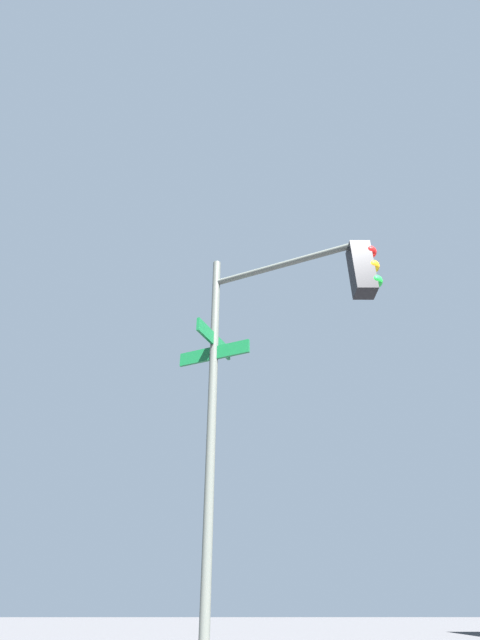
{
  "coord_description": "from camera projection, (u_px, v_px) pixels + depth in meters",
  "views": [
    {
      "loc": [
        -1.49,
        -6.81,
        1.45
      ],
      "look_at": [
        -7.25,
        -6.79,
        5.02
      ],
      "focal_mm": 25.56,
      "sensor_mm": 36.0,
      "label": 1
    }
  ],
  "objects": [
    {
      "name": "traffic_signal_near",
      "position": [
        279.0,
        351.0,
        6.07
      ],
      "size": [
        1.54,
        2.75,
        6.12
      ],
      "color": "#474C47",
      "rests_on": "ground_plane"
    }
  ]
}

